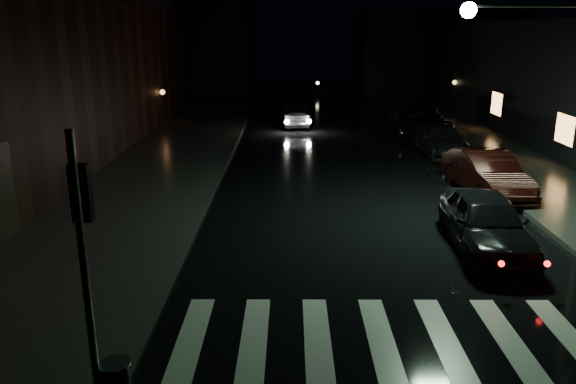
{
  "coord_description": "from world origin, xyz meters",
  "views": [
    {
      "loc": [
        0.69,
        -8.95,
        5.68
      ],
      "look_at": [
        0.62,
        4.83,
        1.6
      ],
      "focal_mm": 35.0,
      "sensor_mm": 36.0,
      "label": 1
    }
  ],
  "objects_px": {
    "parked_car_a": "(486,222)",
    "oncoming_car": "(295,115)",
    "parked_car_b": "(486,173)",
    "parked_car_d": "(421,122)",
    "parked_car_c": "(441,140)"
  },
  "relations": [
    {
      "from": "parked_car_a",
      "to": "oncoming_car",
      "type": "xyz_separation_m",
      "value": [
        -4.88,
        19.18,
        -0.09
      ]
    },
    {
      "from": "parked_car_a",
      "to": "oncoming_car",
      "type": "relative_size",
      "value": 1.1
    },
    {
      "from": "parked_car_b",
      "to": "parked_car_d",
      "type": "relative_size",
      "value": 0.78
    },
    {
      "from": "parked_car_b",
      "to": "parked_car_c",
      "type": "xyz_separation_m",
      "value": [
        0.07,
        6.5,
        -0.09
      ]
    },
    {
      "from": "parked_car_b",
      "to": "parked_car_d",
      "type": "height_order",
      "value": "parked_car_d"
    },
    {
      "from": "parked_car_a",
      "to": "parked_car_c",
      "type": "height_order",
      "value": "parked_car_a"
    },
    {
      "from": "parked_car_c",
      "to": "oncoming_car",
      "type": "bearing_deg",
      "value": 128.53
    },
    {
      "from": "parked_car_b",
      "to": "oncoming_car",
      "type": "bearing_deg",
      "value": 109.13
    },
    {
      "from": "parked_car_a",
      "to": "oncoming_car",
      "type": "distance_m",
      "value": 19.79
    },
    {
      "from": "parked_car_a",
      "to": "oncoming_car",
      "type": "bearing_deg",
      "value": 106.83
    },
    {
      "from": "parked_car_d",
      "to": "oncoming_car",
      "type": "distance_m",
      "value": 7.48
    },
    {
      "from": "parked_car_b",
      "to": "parked_car_c",
      "type": "relative_size",
      "value": 1.0
    },
    {
      "from": "parked_car_a",
      "to": "parked_car_c",
      "type": "distance_m",
      "value": 11.76
    },
    {
      "from": "parked_car_a",
      "to": "parked_car_d",
      "type": "relative_size",
      "value": 0.76
    },
    {
      "from": "parked_car_d",
      "to": "oncoming_car",
      "type": "bearing_deg",
      "value": 157.03
    }
  ]
}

